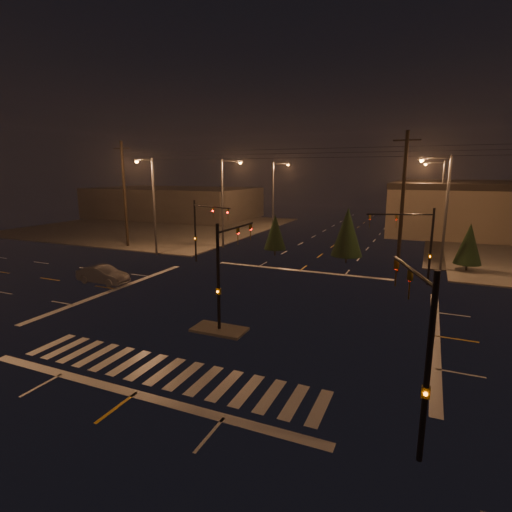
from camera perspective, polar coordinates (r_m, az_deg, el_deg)
name	(u,v)px	position (r m, az deg, el deg)	size (l,w,h in m)	color
ground	(249,309)	(25.97, -0.99, -7.52)	(140.00, 140.00, 0.00)	black
sidewalk_nw	(157,226)	(66.47, -13.98, 4.19)	(36.00, 36.00, 0.12)	#42403B
median_island	(219,330)	(22.60, -5.26, -10.42)	(3.00, 1.60, 0.15)	#42403B
crosswalk	(165,371)	(18.82, -12.85, -15.75)	(15.00, 2.60, 0.01)	beige
stop_bar_near	(135,394)	(17.47, -16.91, -18.31)	(16.00, 0.50, 0.01)	beige
stop_bar_far	(300,271)	(35.85, 6.31, -2.08)	(16.00, 0.50, 0.01)	beige
commercial_block	(174,203)	(78.77, -11.69, 7.46)	(30.00, 18.00, 5.60)	#3E3937
signal_mast_median	(226,262)	(22.27, -4.29, -0.81)	(0.25, 4.59, 6.00)	black
signal_mast_ne	(417,237)	(32.78, 22.07, 2.54)	(4.84, 1.86, 6.00)	black
signal_mast_nw	(202,224)	(38.21, -7.73, 4.54)	(4.84, 1.86, 6.00)	black
signal_mast_se	(420,336)	(13.47, 22.44, -10.58)	(1.55, 3.87, 6.00)	black
streetlight_1	(225,197)	(45.67, -4.49, 8.35)	(2.77, 0.32, 10.00)	#38383A
streetlight_2	(275,191)	(60.25, 2.73, 9.24)	(2.77, 0.32, 10.00)	#38383A
streetlight_3	(443,205)	(38.39, 25.11, 6.58)	(2.77, 0.32, 10.00)	#38383A
streetlight_4	(439,194)	(58.35, 24.71, 8.09)	(2.77, 0.32, 10.00)	#38383A
streetlight_5	(152,200)	(42.56, -14.65, 7.74)	(0.32, 2.77, 10.00)	#38383A
utility_pole_0	(125,194)	(48.54, -18.27, 8.39)	(2.20, 0.32, 12.00)	black
utility_pole_1	(402,202)	(36.42, 20.19, 7.26)	(2.20, 0.32, 12.00)	black
conifer_0	(469,244)	(39.43, 28.14, 1.55)	(2.30, 2.30, 4.30)	black
conifer_3	(275,232)	(41.63, 2.75, 3.47)	(2.33, 2.33, 4.34)	black
conifer_4	(347,232)	(39.11, 12.91, 3.39)	(2.99, 2.99, 5.37)	black
car_crossing	(103,275)	(33.67, -21.03, -2.52)	(1.49, 4.27, 1.41)	#4F5055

